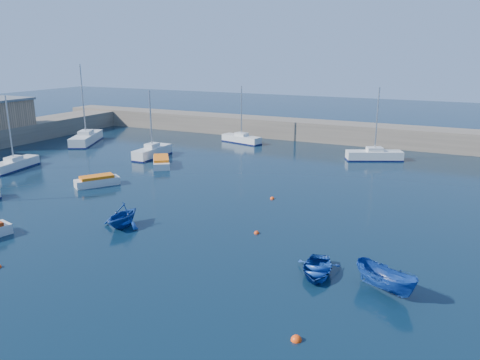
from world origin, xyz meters
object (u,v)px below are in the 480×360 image
at_px(sailboat_3, 152,152).
at_px(sailboat_4, 86,138).
at_px(sailboat_5, 241,139).
at_px(dinghy_center, 317,269).
at_px(motorboat_2, 161,162).
at_px(dinghy_right, 386,280).
at_px(dinghy_left, 122,215).
at_px(sailboat_6, 374,155).
at_px(sailboat_2, 14,164).
at_px(motorboat_1, 97,181).

relative_size(sailboat_3, sailboat_4, 0.75).
distance_m(sailboat_5, dinghy_center, 39.38).
relative_size(sailboat_5, motorboat_2, 1.58).
bearing_deg(sailboat_3, dinghy_right, -35.23).
relative_size(sailboat_4, dinghy_left, 3.21).
bearing_deg(sailboat_5, dinghy_center, -133.78).
height_order(sailboat_6, dinghy_left, sailboat_6).
height_order(sailboat_4, dinghy_left, sailboat_4).
relative_size(sailboat_4, motorboat_2, 2.16).
bearing_deg(dinghy_center, sailboat_2, 155.03).
distance_m(sailboat_2, sailboat_4, 14.89).
bearing_deg(dinghy_center, motorboat_1, 150.04).
height_order(dinghy_left, dinghy_right, dinghy_left).
relative_size(dinghy_center, dinghy_right, 0.94).
xyz_separation_m(sailboat_4, sailboat_6, (37.24, 6.56, -0.10)).
height_order(sailboat_5, dinghy_right, sailboat_5).
xyz_separation_m(sailboat_3, motorboat_2, (3.37, -3.05, -0.20)).
relative_size(sailboat_6, dinghy_left, 2.54).
relative_size(motorboat_2, dinghy_left, 1.49).
distance_m(sailboat_4, dinghy_center, 46.34).
bearing_deg(dinghy_left, sailboat_2, 156.10).
height_order(sailboat_2, sailboat_6, sailboat_6).
relative_size(sailboat_3, sailboat_5, 1.02).
distance_m(motorboat_2, dinghy_right, 32.24).
relative_size(sailboat_3, motorboat_2, 1.62).
distance_m(sailboat_3, sailboat_5, 13.90).
height_order(sailboat_2, motorboat_1, sailboat_2).
relative_size(sailboat_5, sailboat_6, 0.93).
height_order(motorboat_1, dinghy_left, dinghy_left).
bearing_deg(sailboat_3, sailboat_6, 22.25).
relative_size(sailboat_2, motorboat_1, 1.91).
relative_size(sailboat_3, dinghy_left, 2.41).
bearing_deg(dinghy_right, sailboat_5, 64.45).
bearing_deg(sailboat_5, sailboat_6, -84.39).
height_order(sailboat_2, dinghy_left, sailboat_2).
bearing_deg(dinghy_right, dinghy_center, 113.45).
distance_m(sailboat_2, dinghy_right, 41.02).
bearing_deg(dinghy_center, sailboat_4, 138.68).
height_order(sailboat_5, motorboat_1, sailboat_5).
xyz_separation_m(sailboat_6, dinghy_center, (2.36, -30.64, -0.23)).
relative_size(sailboat_4, sailboat_6, 1.26).
height_order(sailboat_5, motorboat_2, sailboat_5).
bearing_deg(motorboat_2, sailboat_3, 101.83).
bearing_deg(dinghy_right, dinghy_left, 113.69).
height_order(sailboat_5, sailboat_6, sailboat_6).
height_order(sailboat_4, sailboat_5, sailboat_4).
bearing_deg(dinghy_center, dinghy_right, -15.17).
distance_m(sailboat_4, motorboat_1, 22.15).
distance_m(dinghy_center, dinghy_right, 3.82).
bearing_deg(sailboat_6, sailboat_5, 55.84).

